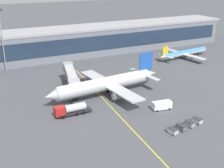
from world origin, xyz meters
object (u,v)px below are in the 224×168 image
Objects in this scene: main_airliner at (106,84)px; baggage_cart_3 at (197,120)px; baggage_cart_2 at (189,124)px; fuel_tanker at (70,110)px; baggage_cart_1 at (181,127)px; lavatory_truck at (162,105)px; commuter_jet_far at (185,53)px; baggage_cart_0 at (173,131)px.

main_airliner is 31.84m from baggage_cart_3.
baggage_cart_2 is at bearing -170.89° from baggage_cart_3.
baggage_cart_1 is at bearing -43.14° from fuel_tanker.
commuter_jet_far is at bearing 43.99° from lavatory_truck.
baggage_cart_1 is at bearing -103.60° from lavatory_truck.
baggage_cart_3 is at bearing -73.82° from lavatory_truck.
commuter_jet_far is (43.31, 41.81, 1.15)m from lavatory_truck.
baggage_cart_1 and baggage_cart_3 have the same top height.
fuel_tanker is 26.96m from lavatory_truck.
fuel_tanker reaches higher than baggage_cart_0.
baggage_cart_2 is (10.24, -29.19, -3.33)m from main_airliner.
main_airliner reaches higher than lavatory_truck.
baggage_cart_3 is (6.32, 1.01, 0.00)m from baggage_cart_1.
main_airliner reaches higher than baggage_cart_3.
baggage_cart_1 is at bearing -170.89° from baggage_cart_2.
baggage_cart_1 is 6.40m from baggage_cart_3.
main_airliner is 14.71× the size of baggage_cart_2.
fuel_tanker is at bearing 145.13° from baggage_cart_3.
baggage_cart_0 is 1.00× the size of baggage_cart_3.
baggage_cart_3 is at bearing 9.11° from baggage_cart_1.
lavatory_truck reaches higher than baggage_cart_2.
baggage_cart_0 is (19.36, -21.61, -0.96)m from fuel_tanker.
baggage_cart_0 is 0.09× the size of commuter_jet_far.
fuel_tanker is 3.79× the size of baggage_cart_1.
fuel_tanker is at bearing 161.22° from lavatory_truck.
main_airliner reaches higher than commuter_jet_far.
lavatory_truck is 0.19× the size of commuter_jet_far.
baggage_cart_3 is at bearing -34.87° from fuel_tanker.
main_airliner reaches higher than baggage_cart_1.
main_airliner is 31.11m from baggage_cart_2.
main_airliner is at bearing 97.40° from baggage_cart_0.
lavatory_truck is at bearing -136.01° from commuter_jet_far.
lavatory_truck reaches higher than baggage_cart_0.
baggage_cart_1 is at bearing -170.89° from baggage_cart_3.
main_airliner is 6.93× the size of lavatory_truck.
fuel_tanker reaches higher than baggage_cart_1.
baggage_cart_0 is (-6.17, -12.93, -0.64)m from lavatory_truck.
main_airliner is at bearing 120.29° from lavatory_truck.
fuel_tanker is at bearing -154.30° from commuter_jet_far.
baggage_cart_1 is at bearing -130.50° from commuter_jet_far.
commuter_jet_far is (68.84, 33.13, 0.83)m from fuel_tanker.
commuter_jet_far is (49.48, 54.74, 1.79)m from baggage_cart_0.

